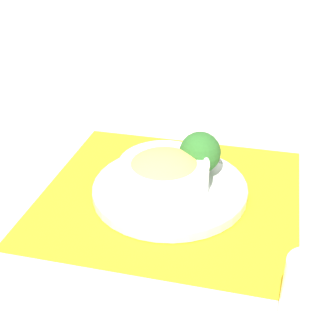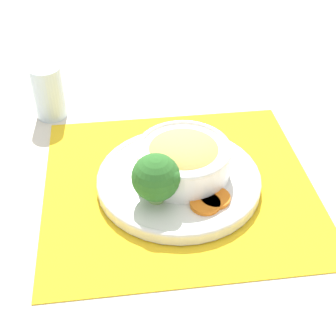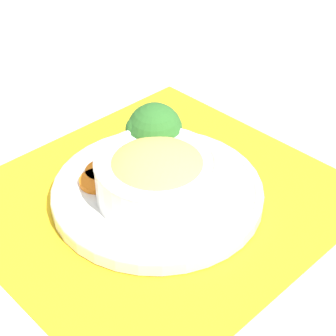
% 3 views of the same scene
% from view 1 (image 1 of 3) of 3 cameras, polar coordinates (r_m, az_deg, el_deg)
% --- Properties ---
extents(ground_plane, '(4.00, 4.00, 0.00)m').
position_cam_1_polar(ground_plane, '(0.84, 0.25, -3.35)').
color(ground_plane, beige).
extents(placemat, '(0.50, 0.47, 0.00)m').
position_cam_1_polar(placemat, '(0.84, 0.25, -3.24)').
color(placemat, yellow).
rests_on(placemat, ground_plane).
extents(plate, '(0.28, 0.28, 0.02)m').
position_cam_1_polar(plate, '(0.83, 0.25, -2.49)').
color(plate, white).
rests_on(plate, placemat).
extents(bowl, '(0.16, 0.16, 0.07)m').
position_cam_1_polar(bowl, '(0.81, -0.49, -0.51)').
color(bowl, white).
rests_on(bowl, plate).
extents(broccoli_floret, '(0.08, 0.08, 0.08)m').
position_cam_1_polar(broccoli_floret, '(0.84, 3.89, 1.90)').
color(broccoli_floret, '#84AD5B').
rests_on(broccoli_floret, plate).
extents(carrot_slice_near, '(0.05, 0.05, 0.01)m').
position_cam_1_polar(carrot_slice_near, '(0.90, -0.60, 0.72)').
color(carrot_slice_near, orange).
rests_on(carrot_slice_near, plate).
extents(carrot_slice_middle, '(0.05, 0.05, 0.01)m').
position_cam_1_polar(carrot_slice_middle, '(0.89, -1.89, 0.53)').
color(carrot_slice_middle, orange).
rests_on(carrot_slice_middle, plate).
extents(water_glass, '(0.06, 0.06, 0.11)m').
position_cam_1_polar(water_glass, '(0.61, 16.44, -15.27)').
color(water_glass, silver).
rests_on(water_glass, ground_plane).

